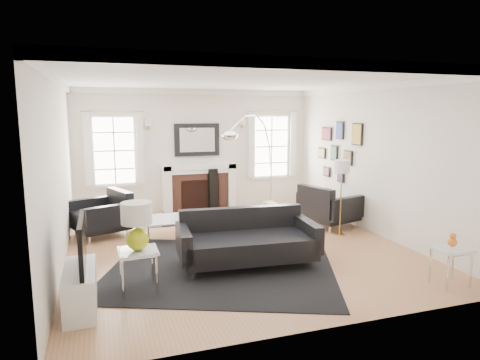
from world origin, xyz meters
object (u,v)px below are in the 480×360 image
object	(u,v)px
gourd_lamp	(137,223)
arc_floor_lamp	(252,161)
coffee_table	(167,220)
sofa	(246,241)
armchair_right	(327,208)
armchair_left	(104,215)
fireplace	(199,188)

from	to	relation	value
gourd_lamp	arc_floor_lamp	xyz separation A→B (m)	(2.67, 3.11, 0.36)
coffee_table	arc_floor_lamp	distance (m)	2.34
arc_floor_lamp	sofa	bearing A→B (deg)	-111.57
sofa	coffee_table	xyz separation A→B (m)	(-0.93, 1.73, -0.03)
sofa	arc_floor_lamp	world-z (taller)	arc_floor_lamp
sofa	armchair_right	size ratio (longest dim) A/B	1.70
armchair_right	arc_floor_lamp	distance (m)	1.85
gourd_lamp	coffee_table	bearing A→B (deg)	72.52
armchair_left	coffee_table	size ratio (longest dim) A/B	1.53
sofa	armchair_left	distance (m)	3.05
sofa	gourd_lamp	bearing A→B (deg)	-163.26
sofa	arc_floor_lamp	distance (m)	2.95
sofa	armchair_right	world-z (taller)	armchair_right
sofa	armchair_right	bearing A→B (deg)	34.19
fireplace	arc_floor_lamp	size ratio (longest dim) A/B	0.73
gourd_lamp	fireplace	bearing A→B (deg)	67.12
sofa	coffee_table	world-z (taller)	sofa
armchair_left	arc_floor_lamp	bearing A→B (deg)	5.99
fireplace	armchair_right	size ratio (longest dim) A/B	1.36
fireplace	coffee_table	xyz separation A→B (m)	(-1.05, -1.93, -0.21)
fireplace	armchair_left	xyz separation A→B (m)	(-2.14, -1.37, -0.16)
armchair_right	arc_floor_lamp	bearing A→B (deg)	138.31
fireplace	sofa	xyz separation A→B (m)	(-0.12, -3.67, -0.18)
armchair_right	arc_floor_lamp	size ratio (longest dim) A/B	0.53
armchair_left	gourd_lamp	xyz separation A→B (m)	(0.38, -2.79, 0.52)
fireplace	sofa	world-z (taller)	fireplace
armchair_left	armchair_right	bearing A→B (deg)	-10.15
sofa	gourd_lamp	distance (m)	1.79
gourd_lamp	arc_floor_lamp	distance (m)	4.11
gourd_lamp	arc_floor_lamp	world-z (taller)	arc_floor_lamp
coffee_table	sofa	bearing A→B (deg)	-61.69
gourd_lamp	sofa	bearing A→B (deg)	16.74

